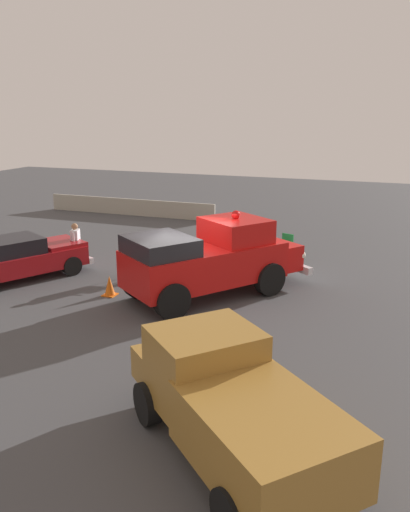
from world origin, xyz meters
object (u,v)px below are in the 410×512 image
object	(u,v)px
spectator_standing	(76,243)
traffic_cone	(110,286)
classic_hot_rod	(22,257)
lawn_chair_by_car	(286,245)
lawn_chair_near_truck	(125,263)
parked_pickup	(230,402)
spectator_seated	(129,260)
vintage_fire_truck	(211,258)

from	to	relation	value
spectator_standing	traffic_cone	xyz separation A→B (m)	(2.63, -2.13, -0.66)
classic_hot_rod	lawn_chair_by_car	world-z (taller)	classic_hot_rod
lawn_chair_near_truck	classic_hot_rod	bearing A→B (deg)	-162.52
parked_pickup	spectator_seated	distance (m)	9.77
classic_hot_rod	spectator_seated	xyz separation A→B (m)	(3.52, 1.10, -0.05)
vintage_fire_truck	classic_hot_rod	world-z (taller)	vintage_fire_truck
classic_hot_rod	lawn_chair_near_truck	size ratio (longest dim) A/B	4.63
spectator_seated	spectator_standing	xyz separation A→B (m)	(-2.47, 0.57, 0.27)
vintage_fire_truck	lawn_chair_by_car	distance (m)	4.92
parked_pickup	vintage_fire_truck	bearing A→B (deg)	112.23
lawn_chair_by_car	spectator_standing	world-z (taller)	spectator_standing
parked_pickup	spectator_standing	size ratio (longest dim) A/B	2.85
lawn_chair_near_truck	lawn_chair_by_car	world-z (taller)	same
spectator_seated	spectator_standing	world-z (taller)	spectator_standing
vintage_fire_truck	classic_hot_rod	distance (m)	6.68
traffic_cone	classic_hot_rod	bearing A→B (deg)	172.89
vintage_fire_truck	traffic_cone	distance (m)	3.29
vintage_fire_truck	traffic_cone	size ratio (longest dim) A/B	9.61
vintage_fire_truck	spectator_standing	size ratio (longest dim) A/B	3.64
lawn_chair_near_truck	traffic_cone	bearing A→B (deg)	-79.29
classic_hot_rod	parked_pickup	size ratio (longest dim) A/B	0.99
lawn_chair_near_truck	traffic_cone	world-z (taller)	lawn_chair_near_truck
lawn_chair_by_car	spectator_seated	distance (m)	6.18
classic_hot_rod	spectator_standing	xyz separation A→B (m)	(1.05, 1.67, 0.22)
lawn_chair_by_car	traffic_cone	size ratio (longest dim) A/B	1.61
parked_pickup	classic_hot_rod	bearing A→B (deg)	145.67
classic_hot_rod	spectator_seated	distance (m)	3.69
classic_hot_rod	spectator_standing	bearing A→B (deg)	57.73
vintage_fire_truck	lawn_chair_by_car	xyz separation A→B (m)	(1.34, 4.70, -0.61)
classic_hot_rod	traffic_cone	size ratio (longest dim) A/B	7.44
spectator_standing	traffic_cone	size ratio (longest dim) A/B	2.64
lawn_chair_near_truck	lawn_chair_by_car	size ratio (longest dim) A/B	1.00
vintage_fire_truck	classic_hot_rod	bearing A→B (deg)	-173.97
spectator_standing	traffic_cone	bearing A→B (deg)	-38.96
parked_pickup	lawn_chair_near_truck	xyz separation A→B (m)	(-6.20, 7.62, -0.40)
classic_hot_rod	vintage_fire_truck	bearing A→B (deg)	6.03
vintage_fire_truck	lawn_chair_near_truck	world-z (taller)	vintage_fire_truck
spectator_seated	spectator_standing	bearing A→B (deg)	167.03
vintage_fire_truck	lawn_chair_near_truck	distance (m)	3.31
vintage_fire_truck	parked_pickup	size ratio (longest dim) A/B	1.28
lawn_chair_by_car	spectator_seated	size ratio (longest dim) A/B	0.79
spectator_seated	vintage_fire_truck	bearing A→B (deg)	-7.29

